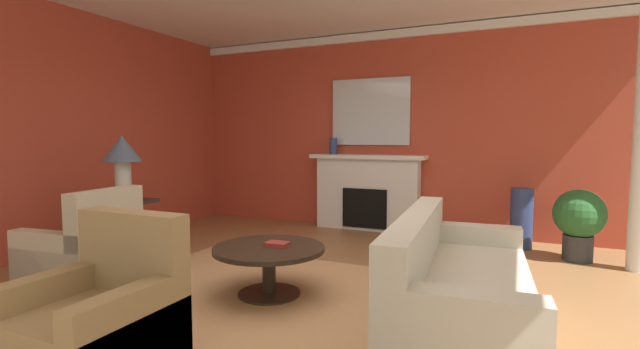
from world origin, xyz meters
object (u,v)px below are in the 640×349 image
coffee_table (269,259)px  sofa (457,291)px  fireplace (367,194)px  armchair_facing_fireplace (98,326)px  side_table (125,226)px  table_lamp (122,155)px  vase_tall_corner (521,218)px  mantel_mirror (370,112)px  vase_mantel_left (333,146)px  armchair_near_window (84,256)px  potted_plant (579,219)px

coffee_table → sofa: bearing=-2.1°
fireplace → sofa: 3.65m
armchair_facing_fireplace → side_table: bearing=135.2°
sofa → table_lamp: 3.92m
sofa → coffee_table: sofa is taller
vase_tall_corner → coffee_table: bearing=-126.1°
sofa → armchair_facing_fireplace: 2.40m
coffee_table → table_lamp: (-2.16, 0.34, 0.89)m
side_table → fireplace: bearing=53.8°
side_table → mantel_mirror: bearing=55.0°
mantel_mirror → table_lamp: 3.60m
armchair_facing_fireplace → vase_tall_corner: (2.29, 4.41, 0.08)m
armchair_facing_fireplace → coffee_table: (0.22, 1.58, 0.03)m
coffee_table → vase_mantel_left: (-0.67, 3.08, 0.96)m
vase_mantel_left → side_table: bearing=-118.5°
armchair_near_window → potted_plant: size_ratio=1.14×
vase_tall_corner → table_lamp: bearing=-149.5°
mantel_mirror → vase_mantel_left: mantel_mirror is taller
mantel_mirror → coffee_table: (0.12, -3.25, -1.49)m
mantel_mirror → armchair_facing_fireplace: bearing=-91.3°
side_table → potted_plant: size_ratio=0.84×
table_lamp → sofa: bearing=-6.0°
sofa → vase_tall_corner: bearing=81.5°
side_table → potted_plant: potted_plant is taller
mantel_mirror → fireplace: bearing=-90.0°
armchair_facing_fireplace → vase_mantel_left: size_ratio=3.66×
side_table → table_lamp: size_ratio=0.93×
mantel_mirror → vase_tall_corner: bearing=-10.9°
armchair_facing_fireplace → mantel_mirror: bearing=88.7°
sofa → armchair_near_window: 3.38m
mantel_mirror → potted_plant: (2.78, -0.78, -1.33)m
vase_mantel_left → potted_plant: 3.48m
fireplace → sofa: fireplace is taller
coffee_table → vase_tall_corner: (2.06, 2.83, 0.05)m
fireplace → vase_mantel_left: size_ratio=6.94×
mantel_mirror → armchair_near_window: size_ratio=1.31×
mantel_mirror → sofa: bearing=-62.1°
armchair_facing_fireplace → sofa: bearing=39.4°
fireplace → coffee_table: bearing=-87.9°
fireplace → armchair_near_window: bearing=-113.5°
mantel_mirror → vase_mantel_left: (-0.55, -0.17, -0.53)m
armchair_near_window → coffee_table: (1.71, 0.53, 0.03)m
fireplace → coffee_table: (0.12, -3.13, -0.22)m
table_lamp → side_table: bearing=176.4°
armchair_near_window → potted_plant: bearing=34.4°
side_table → potted_plant: (4.82, 2.13, 0.09)m
table_lamp → vase_mantel_left: table_lamp is taller
potted_plant → mantel_mirror: bearing=164.3°
armchair_facing_fireplace → coffee_table: bearing=81.9°
coffee_table → vase_tall_corner: 3.50m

